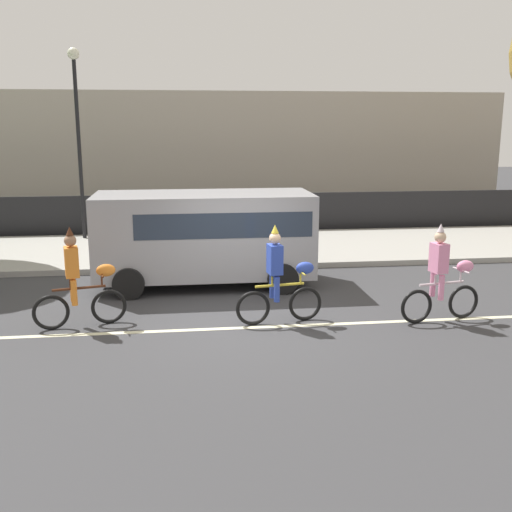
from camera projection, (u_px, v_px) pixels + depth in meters
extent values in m
plane|color=#38383A|center=(246.00, 319.00, 11.72)|extent=(80.00, 80.00, 0.00)
cube|color=beige|center=(249.00, 328.00, 11.23)|extent=(36.00, 0.14, 0.01)
cube|color=#9E9B93|center=(223.00, 249.00, 18.00)|extent=(60.00, 5.00, 0.15)
cube|color=black|center=(217.00, 214.00, 20.68)|extent=(40.00, 0.08, 1.40)
cube|color=#B2A899|center=(179.00, 150.00, 28.46)|extent=(28.00, 8.00, 5.08)
torus|color=black|center=(109.00, 307.00, 11.41)|extent=(0.67, 0.22, 0.67)
torus|color=black|center=(51.00, 312.00, 11.05)|extent=(0.67, 0.22, 0.67)
cylinder|color=#4C2614|center=(79.00, 288.00, 11.15)|extent=(0.95, 0.27, 0.05)
cylinder|color=#4C2614|center=(70.00, 284.00, 11.07)|extent=(0.04, 0.04, 0.18)
cylinder|color=#4C2614|center=(102.00, 280.00, 11.26)|extent=(0.04, 0.04, 0.23)
cylinder|color=#4C2614|center=(101.00, 274.00, 11.24)|extent=(0.15, 0.49, 0.03)
ellipsoid|color=orange|center=(106.00, 270.00, 11.25)|extent=(0.40, 0.28, 0.24)
cube|color=orange|center=(72.00, 262.00, 11.00)|extent=(0.31, 0.37, 0.56)
sphere|color=#9E7051|center=(70.00, 241.00, 10.92)|extent=(0.22, 0.22, 0.22)
cone|color=#4C2614|center=(69.00, 231.00, 10.88)|extent=(0.14, 0.14, 0.16)
cylinder|color=orange|center=(74.00, 293.00, 10.99)|extent=(0.11, 0.11, 0.48)
cylinder|color=orange|center=(73.00, 289.00, 11.25)|extent=(0.11, 0.11, 0.48)
torus|color=black|center=(305.00, 304.00, 11.59)|extent=(0.67, 0.17, 0.67)
torus|color=black|center=(253.00, 308.00, 11.31)|extent=(0.67, 0.17, 0.67)
cylinder|color=gold|center=(280.00, 285.00, 11.36)|extent=(0.96, 0.19, 0.05)
cylinder|color=gold|center=(272.00, 281.00, 11.30)|extent=(0.04, 0.04, 0.18)
cylinder|color=gold|center=(301.00, 278.00, 11.45)|extent=(0.04, 0.04, 0.23)
cylinder|color=gold|center=(301.00, 272.00, 11.42)|extent=(0.11, 0.50, 0.03)
ellipsoid|color=#2D47B2|center=(305.00, 268.00, 11.43)|extent=(0.39, 0.25, 0.24)
cube|color=#2D47B2|center=(275.00, 259.00, 11.22)|extent=(0.29, 0.35, 0.56)
sphere|color=beige|center=(275.00, 238.00, 11.14)|extent=(0.22, 0.22, 0.22)
cone|color=gold|center=(275.00, 229.00, 11.10)|extent=(0.14, 0.14, 0.16)
cylinder|color=#2D47B2|center=(277.00, 289.00, 11.21)|extent=(0.11, 0.11, 0.48)
cylinder|color=#2D47B2|center=(272.00, 286.00, 11.47)|extent=(0.11, 0.11, 0.48)
torus|color=black|center=(463.00, 302.00, 11.72)|extent=(0.67, 0.19, 0.67)
torus|color=black|center=(417.00, 307.00, 11.41)|extent=(0.67, 0.19, 0.67)
cylinder|color=silver|center=(442.00, 283.00, 11.48)|extent=(0.96, 0.22, 0.05)
cylinder|color=silver|center=(435.00, 279.00, 11.42)|extent=(0.04, 0.04, 0.18)
cylinder|color=silver|center=(461.00, 276.00, 11.58)|extent=(0.04, 0.04, 0.23)
cylinder|color=silver|center=(461.00, 270.00, 11.55)|extent=(0.12, 0.50, 0.03)
ellipsoid|color=pink|center=(465.00, 266.00, 11.56)|extent=(0.39, 0.26, 0.24)
cube|color=pink|center=(439.00, 258.00, 11.34)|extent=(0.29, 0.36, 0.56)
sphere|color=beige|center=(440.00, 237.00, 11.25)|extent=(0.22, 0.22, 0.22)
cone|color=silver|center=(441.00, 228.00, 11.21)|extent=(0.14, 0.14, 0.16)
cylinder|color=pink|center=(441.00, 288.00, 11.33)|extent=(0.11, 0.11, 0.48)
cylinder|color=pink|center=(433.00, 284.00, 11.59)|extent=(0.11, 0.11, 0.48)
cube|color=#99999E|center=(204.00, 234.00, 13.99)|extent=(5.00, 2.00, 1.90)
cube|color=#283342|center=(221.00, 219.00, 13.96)|extent=(3.90, 2.02, 0.56)
cylinder|color=black|center=(283.00, 279.00, 13.41)|extent=(0.70, 0.22, 0.70)
cylinder|color=black|center=(270.00, 259.00, 15.35)|extent=(0.70, 0.22, 0.70)
cylinder|color=black|center=(129.00, 284.00, 13.00)|extent=(0.70, 0.22, 0.70)
cylinder|color=black|center=(135.00, 263.00, 14.94)|extent=(0.70, 0.22, 0.70)
cylinder|color=black|center=(79.00, 152.00, 18.74)|extent=(0.12, 0.12, 5.50)
sphere|color=#EAEACC|center=(73.00, 54.00, 18.11)|extent=(0.36, 0.36, 0.36)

